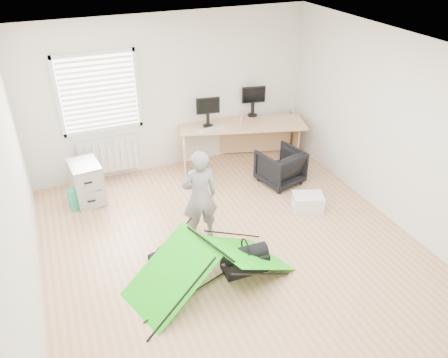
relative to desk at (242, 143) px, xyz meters
name	(u,v)px	position (x,y,z in m)	size (l,w,h in m)	color
ground	(235,252)	(-1.17, -2.34, -0.38)	(5.50, 5.50, 0.00)	tan
back_wall	(171,94)	(-1.17, 0.41, 0.97)	(5.00, 0.02, 2.70)	silver
window	(99,93)	(-2.37, 0.37, 1.17)	(1.20, 0.06, 1.20)	silver
radiator	(109,155)	(-2.37, 0.33, 0.07)	(1.00, 0.12, 0.60)	silver
desk	(242,143)	(0.00, 0.00, 0.00)	(2.26, 0.72, 0.77)	tan
filing_cabinet	(87,182)	(-2.82, -0.25, -0.04)	(0.44, 0.58, 0.68)	#9DA0A3
monitor_left	(208,116)	(-0.61, 0.13, 0.58)	(0.41, 0.09, 0.40)	black
monitor_right	(253,105)	(0.34, 0.27, 0.59)	(0.43, 0.09, 0.41)	black
keyboard	(212,129)	(-0.59, -0.04, 0.40)	(0.48, 0.16, 0.02)	beige
thermos	(241,117)	(-0.01, 0.03, 0.50)	(0.07, 0.07, 0.24)	#C06B8F
office_chair	(280,167)	(0.29, -0.95, -0.08)	(0.66, 0.67, 0.61)	black
person	(200,196)	(-1.49, -1.84, 0.31)	(0.50, 0.33, 1.38)	slate
kite	(210,263)	(-1.69, -2.75, -0.08)	(2.00, 0.87, 0.62)	#1ACD13
storage_crate	(308,202)	(0.30, -1.83, -0.26)	(0.46, 0.32, 0.26)	silver
tote_bag	(79,198)	(-2.99, -0.40, -0.21)	(0.30, 0.13, 0.36)	#23A780
laptop_bag	(163,259)	(-2.17, -2.26, -0.25)	(0.36, 0.11, 0.27)	black
white_box	(168,269)	(-2.13, -2.36, -0.34)	(0.10, 0.10, 0.10)	silver
duffel_bag	(245,262)	(-1.20, -2.70, -0.26)	(0.58, 0.29, 0.25)	black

